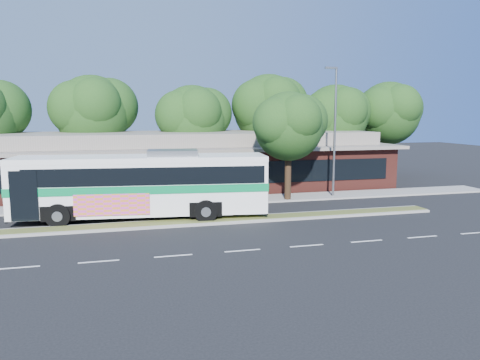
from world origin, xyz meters
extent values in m
plane|color=black|center=(0.00, 0.00, 0.00)|extent=(120.00, 120.00, 0.00)
cube|color=#444B1F|center=(0.00, 0.60, 0.07)|extent=(26.00, 1.10, 0.15)
cube|color=gray|center=(0.00, 6.40, 0.06)|extent=(44.00, 2.60, 0.12)
cube|color=#59221C|center=(0.00, 13.00, 1.60)|extent=(32.00, 10.00, 3.20)
cube|color=gray|center=(0.00, 13.00, 3.32)|extent=(33.20, 11.20, 0.24)
cube|color=gray|center=(0.00, 13.00, 3.95)|extent=(30.00, 8.00, 1.00)
cube|color=black|center=(0.00, 7.97, 1.70)|extent=(30.00, 0.06, 1.60)
cylinder|color=slate|center=(9.60, 6.00, 4.50)|extent=(0.16, 0.16, 9.00)
cube|color=slate|center=(9.20, 6.00, 9.00)|extent=(0.90, 0.18, 0.14)
sphere|color=#133914|center=(-13.70, 15.43, 6.19)|extent=(4.52, 4.52, 4.52)
cylinder|color=black|center=(-7.00, 16.00, 2.10)|extent=(0.44, 0.44, 4.20)
sphere|color=#133914|center=(-7.00, 16.00, 6.00)|extent=(6.00, 6.00, 6.00)
sphere|color=#133914|center=(-5.65, 16.45, 6.48)|extent=(4.68, 4.68, 4.68)
cylinder|color=black|center=(1.00, 15.00, 1.89)|extent=(0.44, 0.44, 3.78)
sphere|color=#133914|center=(1.00, 15.00, 5.46)|extent=(5.60, 5.60, 5.60)
sphere|color=#133914|center=(2.26, 15.42, 5.91)|extent=(4.37, 4.37, 4.37)
cylinder|color=black|center=(8.00, 16.00, 2.21)|extent=(0.44, 0.44, 4.41)
sphere|color=#133914|center=(8.00, 16.00, 6.27)|extent=(6.20, 6.20, 6.20)
sphere|color=#133914|center=(9.39, 16.46, 6.77)|extent=(4.84, 4.84, 4.84)
cylinder|color=black|center=(14.00, 15.00, 1.93)|extent=(0.44, 0.44, 3.86)
sphere|color=#133914|center=(14.00, 15.00, 5.60)|extent=(5.80, 5.80, 5.80)
sphere|color=#133914|center=(15.30, 15.43, 6.07)|extent=(4.52, 4.52, 4.52)
cylinder|color=black|center=(20.00, 16.00, 2.06)|extent=(0.44, 0.44, 4.12)
sphere|color=#133914|center=(20.00, 16.00, 5.92)|extent=(6.00, 6.00, 6.00)
sphere|color=#133914|center=(21.35, 16.45, 6.40)|extent=(4.68, 4.68, 4.68)
cube|color=white|center=(-3.85, 2.40, 1.98)|extent=(14.03, 4.45, 3.17)
cube|color=black|center=(-3.51, 2.36, 2.61)|extent=(12.94, 4.39, 0.95)
cube|color=white|center=(-3.85, 2.40, 3.43)|extent=(14.06, 4.48, 0.30)
cube|color=#057E43|center=(-3.85, 2.40, 1.88)|extent=(14.11, 4.53, 0.44)
cube|color=black|center=(-10.73, 3.17, 2.36)|extent=(0.36, 2.57, 1.97)
cube|color=black|center=(3.03, 1.63, 2.73)|extent=(0.34, 2.40, 1.27)
cube|color=#DC40B3|center=(-5.50, 1.07, 1.15)|extent=(3.89, 0.49, 1.15)
cube|color=slate|center=(-2.14, 2.21, 3.72)|extent=(2.95, 2.14, 0.34)
cylinder|color=black|center=(-8.24, 1.44, 0.63)|extent=(1.30, 0.55, 1.26)
cylinder|color=black|center=(-7.91, 4.31, 0.63)|extent=(1.30, 0.55, 1.26)
cylinder|color=black|center=(-0.58, 0.58, 0.63)|extent=(1.30, 0.55, 1.26)
cylinder|color=black|center=(-0.26, 3.45, 0.63)|extent=(1.30, 0.55, 1.26)
imported|color=silver|center=(-9.00, 8.22, 0.66)|extent=(4.57, 1.92, 1.32)
cylinder|color=black|center=(6.00, 5.53, 1.84)|extent=(0.44, 0.44, 3.68)
sphere|color=#133914|center=(6.00, 5.53, 5.06)|extent=(4.61, 4.61, 4.61)
sphere|color=#133914|center=(7.04, 5.88, 5.43)|extent=(3.60, 3.60, 3.60)
camera|label=1|loc=(-5.08, -24.02, 5.92)|focal=35.00mm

